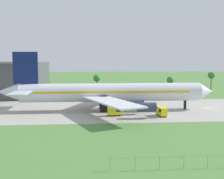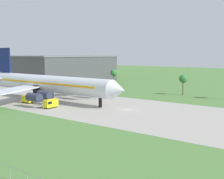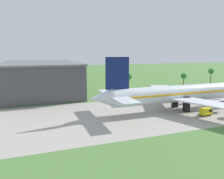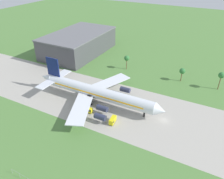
# 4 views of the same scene
# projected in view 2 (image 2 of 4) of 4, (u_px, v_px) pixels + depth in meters

# --- Properties ---
(ground_plane) EXTENTS (600.00, 600.00, 0.00)m
(ground_plane) POSITION_uv_depth(u_px,v_px,m) (126.00, 110.00, 98.61)
(ground_plane) COLOR #517F3D
(taxiway_strip) EXTENTS (320.00, 44.00, 0.02)m
(taxiway_strip) POSITION_uv_depth(u_px,v_px,m) (126.00, 110.00, 98.61)
(taxiway_strip) COLOR #A8A399
(taxiway_strip) RESTS_ON ground_plane
(jet_airliner) EXTENTS (75.00, 56.03, 20.17)m
(jet_airliner) POSITION_uv_depth(u_px,v_px,m) (46.00, 84.00, 119.48)
(jet_airliner) COLOR silver
(jet_airliner) RESTS_ON ground_plane
(baggage_tug) EXTENTS (4.32, 2.32, 2.67)m
(baggage_tug) POSITION_uv_depth(u_px,v_px,m) (28.00, 99.00, 111.50)
(baggage_tug) COLOR black
(baggage_tug) RESTS_ON ground_plane
(fuel_truck) EXTENTS (2.56, 5.35, 2.84)m
(fuel_truck) POSITION_uv_depth(u_px,v_px,m) (50.00, 104.00, 101.15)
(fuel_truck) COLOR black
(fuel_truck) RESTS_ON ground_plane
(terminal_building) EXTENTS (36.72, 61.20, 16.52)m
(terminal_building) POSITION_uv_depth(u_px,v_px,m) (64.00, 69.00, 193.35)
(terminal_building) COLOR #47474C
(terminal_building) RESTS_ON ground_plane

